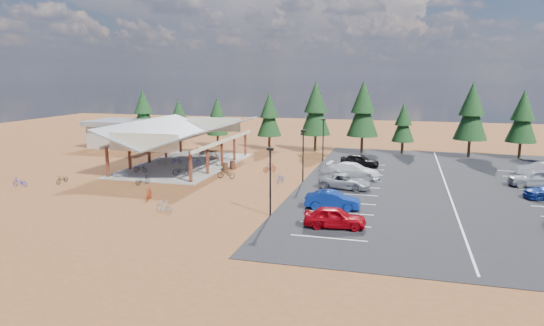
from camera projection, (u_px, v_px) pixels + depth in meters
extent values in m
plane|color=brown|center=(248.00, 183.00, 47.08)|extent=(140.00, 140.00, 0.00)
cube|color=black|center=(447.00, 188.00, 45.13)|extent=(27.00, 44.00, 0.04)
cube|color=gray|center=(185.00, 165.00, 56.30)|extent=(10.60, 18.60, 0.10)
cube|color=#5A2319|center=(107.00, 162.00, 49.24)|extent=(0.25, 0.25, 3.00)
cube|color=#5A2319|center=(130.00, 156.00, 53.22)|extent=(0.25, 0.25, 3.00)
cube|color=#5A2319|center=(149.00, 150.00, 57.21)|extent=(0.25, 0.25, 3.00)
cube|color=#5A2319|center=(166.00, 145.00, 61.20)|extent=(0.25, 0.25, 3.00)
cube|color=#5A2319|center=(180.00, 141.00, 65.18)|extent=(0.25, 0.25, 3.00)
cube|color=#5A2319|center=(191.00, 167.00, 46.86)|extent=(0.25, 0.25, 3.00)
cube|color=#5A2319|center=(207.00, 160.00, 50.84)|extent=(0.25, 0.25, 3.00)
cube|color=#5A2319|center=(222.00, 153.00, 54.83)|extent=(0.25, 0.25, 3.00)
cube|color=#5A2319|center=(234.00, 148.00, 58.81)|extent=(0.25, 0.25, 3.00)
cube|color=#5A2319|center=(245.00, 143.00, 62.80)|extent=(0.25, 0.25, 3.00)
cube|color=beige|center=(145.00, 137.00, 57.04)|extent=(0.22, 18.00, 0.35)
cube|color=beige|center=(225.00, 140.00, 54.45)|extent=(0.22, 18.00, 0.35)
cube|color=slate|center=(161.00, 130.00, 56.34)|extent=(5.85, 19.40, 2.13)
cube|color=slate|center=(207.00, 132.00, 54.83)|extent=(5.85, 19.40, 2.13)
cube|color=beige|center=(144.00, 142.00, 47.06)|extent=(7.50, 0.15, 1.80)
cube|color=beige|center=(214.00, 124.00, 64.14)|extent=(7.50, 0.15, 1.80)
cube|color=#ADA593|center=(129.00, 136.00, 70.08)|extent=(10.00, 6.00, 3.20)
cube|color=slate|center=(128.00, 123.00, 69.73)|extent=(11.00, 7.00, 0.70)
cylinder|color=black|center=(270.00, 183.00, 35.84)|extent=(0.14, 0.14, 5.00)
cube|color=black|center=(270.00, 149.00, 35.38)|extent=(0.50, 0.25, 0.18)
cylinder|color=black|center=(303.00, 157.00, 47.23)|extent=(0.14, 0.14, 5.00)
cube|color=black|center=(303.00, 131.00, 46.77)|extent=(0.50, 0.25, 0.18)
cylinder|color=black|center=(323.00, 141.00, 58.61)|extent=(0.14, 0.14, 5.00)
cube|color=black|center=(323.00, 120.00, 58.15)|extent=(0.50, 0.25, 0.18)
cylinder|color=#432518|center=(225.00, 167.00, 52.94)|extent=(0.60, 0.60, 0.90)
cylinder|color=#432518|center=(233.00, 165.00, 54.00)|extent=(0.60, 0.60, 0.90)
cylinder|color=#382314|center=(145.00, 137.00, 73.65)|extent=(0.36, 0.36, 2.01)
cone|color=#133314|center=(144.00, 115.00, 73.03)|extent=(3.54, 3.54, 4.82)
cone|color=#133314|center=(143.00, 101.00, 72.67)|extent=(2.73, 2.73, 3.62)
cylinder|color=#382314|center=(180.00, 139.00, 73.42)|extent=(0.36, 0.36, 1.65)
cone|color=#133314|center=(179.00, 120.00, 72.91)|extent=(2.91, 2.91, 3.97)
cone|color=#133314|center=(179.00, 109.00, 72.61)|extent=(2.25, 2.25, 2.98)
cylinder|color=#382314|center=(218.00, 141.00, 70.74)|extent=(0.36, 0.36, 1.75)
cone|color=#133314|center=(217.00, 120.00, 70.20)|extent=(3.09, 3.09, 4.21)
cone|color=#133314|center=(217.00, 108.00, 69.89)|extent=(2.38, 2.38, 3.16)
cylinder|color=#382314|center=(269.00, 143.00, 68.05)|extent=(0.36, 0.36, 1.95)
cone|color=#133314|center=(269.00, 119.00, 67.45)|extent=(3.42, 3.42, 4.67)
cone|color=#133314|center=(269.00, 105.00, 67.10)|extent=(2.65, 2.65, 3.50)
cylinder|color=#382314|center=(315.00, 143.00, 66.17)|extent=(0.36, 0.36, 2.33)
cone|color=#133314|center=(316.00, 114.00, 65.45)|extent=(4.11, 4.11, 5.60)
cone|color=#133314|center=(316.00, 97.00, 65.03)|extent=(3.17, 3.17, 4.20)
cylinder|color=#382314|center=(362.00, 145.00, 64.55)|extent=(0.36, 0.36, 2.37)
cone|color=#133314|center=(363.00, 114.00, 63.82)|extent=(4.17, 4.17, 5.68)
cone|color=#133314|center=(363.00, 96.00, 63.39)|extent=(3.22, 3.22, 4.26)
cylinder|color=#382314|center=(402.00, 148.00, 64.35)|extent=(0.36, 0.36, 1.66)
cone|color=#133314|center=(403.00, 126.00, 63.84)|extent=(2.92, 2.92, 3.98)
cone|color=#133314|center=(404.00, 114.00, 63.54)|extent=(2.26, 2.26, 2.99)
cylinder|color=#382314|center=(469.00, 149.00, 61.27)|extent=(0.36, 0.36, 2.33)
cone|color=#133314|center=(471.00, 117.00, 60.56)|extent=(4.11, 4.11, 5.60)
cone|color=#133314|center=(473.00, 98.00, 60.14)|extent=(3.17, 3.17, 4.20)
cylinder|color=#382314|center=(520.00, 150.00, 60.64)|extent=(0.36, 0.36, 2.09)
cone|color=#133314|center=(522.00, 122.00, 60.00)|extent=(3.69, 3.69, 5.03)
cone|color=#133314|center=(524.00, 105.00, 59.62)|extent=(2.85, 2.85, 3.77)
imported|color=black|center=(140.00, 169.00, 51.72)|extent=(1.56, 0.57, 0.82)
imported|color=gray|center=(162.00, 162.00, 55.45)|extent=(1.66, 0.90, 0.96)
imported|color=navy|center=(177.00, 160.00, 56.59)|extent=(1.65, 0.83, 0.83)
imported|color=maroon|center=(199.00, 150.00, 63.50)|extent=(1.71, 0.83, 0.99)
imported|color=black|center=(182.00, 171.00, 50.14)|extent=(1.97, 1.12, 0.98)
imported|color=gray|center=(193.00, 162.00, 55.53)|extent=(1.54, 0.60, 0.90)
imported|color=#19219F|center=(194.00, 161.00, 56.25)|extent=(1.65, 0.86, 0.82)
imported|color=#922D0E|center=(214.00, 155.00, 59.65)|extent=(1.73, 0.95, 1.00)
imported|color=black|center=(62.00, 179.00, 46.89)|extent=(0.58, 1.58, 0.82)
imported|color=#9A9CA3|center=(120.00, 174.00, 49.11)|extent=(1.31, 1.36, 0.89)
imported|color=#162099|center=(20.00, 182.00, 45.54)|extent=(1.66, 0.61, 0.87)
imported|color=maroon|center=(149.00, 194.00, 40.71)|extent=(1.00, 1.86, 1.07)
imported|color=black|center=(143.00, 180.00, 46.44)|extent=(1.16, 1.74, 0.86)
imported|color=gray|center=(164.00, 206.00, 37.12)|extent=(1.62, 0.81, 0.94)
imported|color=#224B9B|center=(281.00, 178.00, 47.21)|extent=(0.80, 1.67, 0.84)
imported|color=maroon|center=(270.00, 168.00, 52.31)|extent=(1.47, 1.48, 0.98)
imported|color=black|center=(226.00, 174.00, 49.14)|extent=(1.86, 0.69, 0.97)
imported|color=#9C040D|center=(335.00, 217.00, 33.25)|extent=(4.41, 2.12, 1.45)
imported|color=navy|center=(333.00, 200.00, 37.87)|extent=(4.32, 1.65, 1.41)
imported|color=gray|center=(345.00, 181.00, 44.67)|extent=(5.06, 2.97, 1.32)
imported|color=white|center=(354.00, 170.00, 49.22)|extent=(5.49, 2.62, 1.54)
imported|color=black|center=(360.00, 161.00, 54.97)|extent=(4.48, 2.13, 1.48)
imported|color=#A3A5AB|center=(537.00, 178.00, 45.26)|extent=(5.06, 2.34, 1.68)
imported|color=#B3B3B3|center=(540.00, 169.00, 50.07)|extent=(4.57, 2.15, 1.45)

